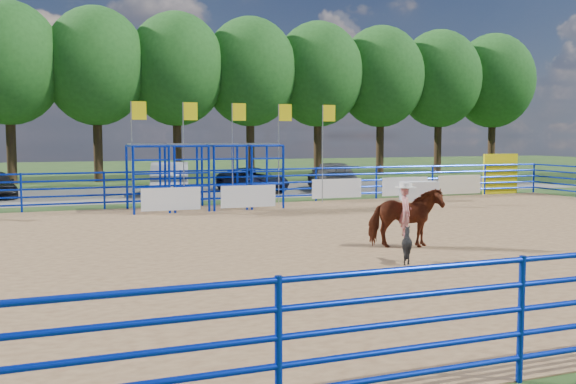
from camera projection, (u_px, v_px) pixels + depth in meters
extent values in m
plane|color=#345120|center=(359.00, 239.00, 17.89)|extent=(120.00, 120.00, 0.00)
cube|color=#A27B51|center=(359.00, 239.00, 17.89)|extent=(30.00, 20.00, 0.02)
cube|color=gray|center=(211.00, 191.00, 33.73)|extent=(40.00, 10.00, 0.01)
cube|color=silver|center=(419.00, 191.00, 28.45)|extent=(1.68, 0.98, 0.85)
imported|color=maroon|center=(405.00, 218.00, 16.40)|extent=(2.00, 1.35, 1.55)
imported|color=#AA1825|center=(406.00, 186.00, 16.33)|extent=(0.44, 0.54, 1.29)
cylinder|color=white|center=(406.00, 160.00, 16.27)|extent=(0.54, 0.54, 0.12)
imported|color=black|center=(407.00, 245.00, 14.52)|extent=(0.87, 0.81, 0.79)
imported|color=gray|center=(170.00, 178.00, 31.14)|extent=(2.66, 5.16, 1.62)
imported|color=#141833|center=(253.00, 180.00, 33.20)|extent=(3.33, 4.85, 1.23)
imported|color=#525154|center=(332.00, 176.00, 34.10)|extent=(3.19, 5.38, 1.46)
cube|color=white|center=(171.00, 199.00, 23.74)|extent=(2.20, 0.04, 0.85)
cube|color=white|center=(248.00, 196.00, 24.80)|extent=(2.20, 0.04, 0.85)
cube|color=white|center=(337.00, 188.00, 28.53)|extent=(2.40, 0.04, 0.85)
cube|color=white|center=(405.00, 186.00, 29.77)|extent=(2.40, 0.04, 0.85)
cube|color=beige|center=(459.00, 185.00, 30.83)|extent=(2.40, 0.04, 0.90)
cube|color=yellow|center=(500.00, 174.00, 31.80)|extent=(2.00, 0.12, 2.00)
cylinder|color=#3F2B19|center=(11.00, 144.00, 38.37)|extent=(0.56, 0.56, 4.80)
ellipsoid|color=#1D4F19|center=(8.00, 57.00, 37.92)|extent=(6.40, 6.40, 7.36)
cylinder|color=#3F2B19|center=(98.00, 144.00, 40.14)|extent=(0.56, 0.56, 4.80)
ellipsoid|color=#1D4F19|center=(96.00, 60.00, 39.69)|extent=(6.40, 6.40, 7.36)
cylinder|color=#3F2B19|center=(177.00, 143.00, 41.90)|extent=(0.56, 0.56, 4.80)
ellipsoid|color=#1D4F19|center=(176.00, 63.00, 41.45)|extent=(6.40, 6.40, 7.36)
cylinder|color=#3F2B19|center=(250.00, 143.00, 43.67)|extent=(0.56, 0.56, 4.80)
ellipsoid|color=#1D4F19|center=(250.00, 66.00, 43.22)|extent=(6.40, 6.40, 7.36)
cylinder|color=#3F2B19|center=(318.00, 143.00, 45.43)|extent=(0.56, 0.56, 4.80)
ellipsoid|color=#1D4F19|center=(318.00, 69.00, 44.98)|extent=(6.40, 6.40, 7.36)
cylinder|color=#3F2B19|center=(380.00, 143.00, 47.20)|extent=(0.56, 0.56, 4.80)
ellipsoid|color=#1D4F19|center=(381.00, 72.00, 46.75)|extent=(6.40, 6.40, 7.36)
cylinder|color=#3F2B19|center=(438.00, 142.00, 48.96)|extent=(0.56, 0.56, 4.80)
ellipsoid|color=#1D4F19|center=(439.00, 74.00, 48.51)|extent=(6.40, 6.40, 7.36)
cylinder|color=#3F2B19|center=(492.00, 142.00, 50.73)|extent=(0.56, 0.56, 4.80)
ellipsoid|color=#1D4F19|center=(493.00, 76.00, 50.28)|extent=(6.40, 6.40, 7.36)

